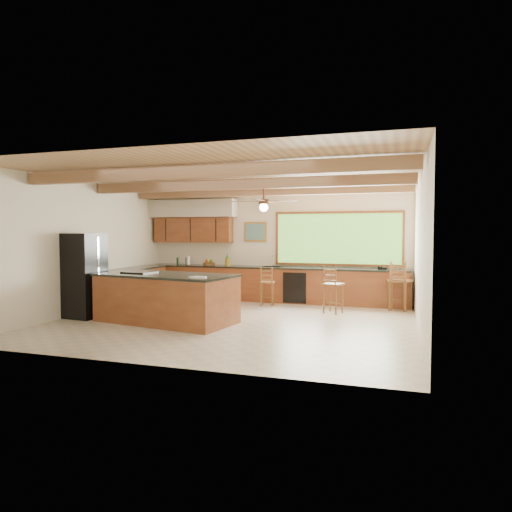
% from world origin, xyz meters
% --- Properties ---
extents(ground, '(7.20, 7.20, 0.00)m').
position_xyz_m(ground, '(0.00, 0.00, 0.00)').
color(ground, '#BBB19B').
rests_on(ground, ground).
extents(room_shell, '(7.27, 6.54, 3.02)m').
position_xyz_m(room_shell, '(-0.17, 0.65, 2.21)').
color(room_shell, '#EFE7CE').
rests_on(room_shell, ground).
extents(counter_run, '(7.12, 3.10, 1.27)m').
position_xyz_m(counter_run, '(-0.82, 2.52, 0.46)').
color(counter_run, brown).
rests_on(counter_run, ground).
extents(island, '(3.02, 1.80, 1.01)m').
position_xyz_m(island, '(-1.30, -0.45, 0.50)').
color(island, brown).
rests_on(island, ground).
extents(refrigerator, '(0.77, 0.76, 1.81)m').
position_xyz_m(refrigerator, '(-3.22, -0.52, 0.91)').
color(refrigerator, black).
rests_on(refrigerator, ground).
extents(bar_stool_a, '(0.39, 0.39, 0.97)m').
position_xyz_m(bar_stool_a, '(0.10, 2.10, 0.58)').
color(bar_stool_a, brown).
rests_on(bar_stool_a, ground).
extents(bar_stool_b, '(0.50, 0.50, 1.09)m').
position_xyz_m(bar_stool_b, '(1.82, 1.54, 0.65)').
color(bar_stool_b, brown).
rests_on(bar_stool_b, ground).
extents(bar_stool_c, '(0.46, 0.46, 1.15)m').
position_xyz_m(bar_stool_c, '(3.18, 2.39, 0.68)').
color(bar_stool_c, brown).
rests_on(bar_stool_c, ground).
extents(bar_stool_d, '(0.55, 0.56, 1.18)m').
position_xyz_m(bar_stool_d, '(3.30, 2.39, 0.70)').
color(bar_stool_d, brown).
rests_on(bar_stool_d, ground).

